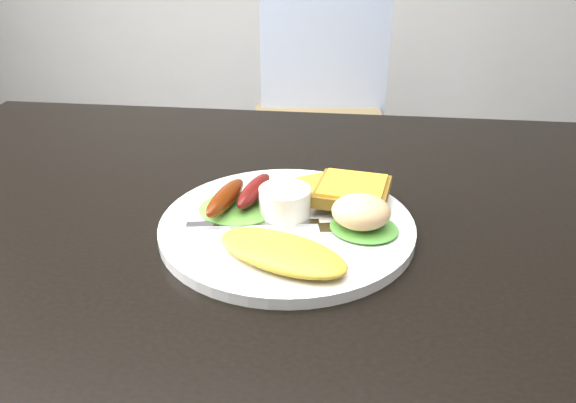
{
  "coord_description": "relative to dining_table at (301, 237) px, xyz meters",
  "views": [
    {
      "loc": [
        0.05,
        -0.56,
        1.07
      ],
      "look_at": [
        -0.01,
        -0.01,
        0.78
      ],
      "focal_mm": 35.0,
      "sensor_mm": 36.0,
      "label": 1
    }
  ],
  "objects": [
    {
      "name": "fork",
      "position": [
        -0.05,
        -0.03,
        0.03
      ],
      "size": [
        0.15,
        0.04,
        0.0
      ],
      "primitive_type": "cube",
      "rotation": [
        0.0,
        0.0,
        0.16
      ],
      "color": "#ADAFB7",
      "rests_on": "plate"
    },
    {
      "name": "sausage_b",
      "position": [
        -0.06,
        0.01,
        0.05
      ],
      "size": [
        0.04,
        0.09,
        0.02
      ],
      "primitive_type": "ellipsoid",
      "rotation": [
        0.0,
        0.0,
        -0.21
      ],
      "color": "#5A1514",
      "rests_on": "lettuce_left"
    },
    {
      "name": "sausage_a",
      "position": [
        -0.08,
        -0.01,
        0.05
      ],
      "size": [
        0.04,
        0.09,
        0.02
      ],
      "primitive_type": "ellipsoid",
      "rotation": [
        0.0,
        0.0,
        -0.2
      ],
      "color": "#672100",
      "rests_on": "lettuce_left"
    },
    {
      "name": "toast_a",
      "position": [
        0.03,
        0.06,
        0.04
      ],
      "size": [
        0.09,
        0.09,
        0.01
      ],
      "primitive_type": "cube",
      "rotation": [
        0.0,
        0.0,
        0.56
      ],
      "color": "#97681B",
      "rests_on": "plate"
    },
    {
      "name": "ramekin",
      "position": [
        -0.02,
        -0.01,
        0.05
      ],
      "size": [
        0.06,
        0.06,
        0.03
      ],
      "primitive_type": "cylinder",
      "rotation": [
        0.0,
        0.0,
        -0.1
      ],
      "color": "white",
      "rests_on": "plate"
    },
    {
      "name": "lettuce_right",
      "position": [
        0.07,
        -0.03,
        0.04
      ],
      "size": [
        0.09,
        0.09,
        0.01
      ],
      "primitive_type": "ellipsoid",
      "rotation": [
        0.0,
        0.0,
        -0.3
      ],
      "color": "#458D29",
      "rests_on": "plate"
    },
    {
      "name": "lettuce_left",
      "position": [
        -0.07,
        -0.0,
        0.04
      ],
      "size": [
        0.09,
        0.08,
        0.01
      ],
      "primitive_type": "ellipsoid",
      "rotation": [
        0.0,
        0.0,
        0.01
      ],
      "color": "#51832F",
      "rests_on": "plate"
    },
    {
      "name": "person",
      "position": [
        0.18,
        0.67,
        -0.06
      ],
      "size": [
        0.51,
        0.37,
        1.34
      ],
      "primitive_type": "imported",
      "rotation": [
        0.0,
        0.0,
        3.25
      ],
      "color": "navy",
      "rests_on": "ground"
    },
    {
      "name": "dining_chair",
      "position": [
        -0.05,
        1.11,
        -0.28
      ],
      "size": [
        0.46,
        0.46,
        0.05
      ],
      "primitive_type": "cube",
      "rotation": [
        0.0,
        0.0,
        0.1
      ],
      "color": "tan",
      "rests_on": "ground"
    },
    {
      "name": "plate",
      "position": [
        -0.01,
        -0.02,
        0.03
      ],
      "size": [
        0.28,
        0.28,
        0.01
      ],
      "primitive_type": "cylinder",
      "color": "white",
      "rests_on": "dining_table"
    },
    {
      "name": "toast_b",
      "position": [
        0.06,
        0.02,
        0.05
      ],
      "size": [
        0.09,
        0.09,
        0.01
      ],
      "primitive_type": "cube",
      "rotation": [
        0.0,
        0.0,
        -0.15
      ],
      "color": "brown",
      "rests_on": "toast_a"
    },
    {
      "name": "dining_table",
      "position": [
        0.0,
        0.0,
        0.0
      ],
      "size": [
        1.2,
        0.8,
        0.04
      ],
      "primitive_type": "cube",
      "color": "black",
      "rests_on": "ground"
    },
    {
      "name": "potato_salad",
      "position": [
        0.07,
        -0.03,
        0.06
      ],
      "size": [
        0.06,
        0.06,
        0.03
      ],
      "primitive_type": "ellipsoid",
      "rotation": [
        0.0,
        0.0,
        -0.02
      ],
      "color": "beige",
      "rests_on": "lettuce_right"
    },
    {
      "name": "omelette",
      "position": [
        -0.01,
        -0.1,
        0.04
      ],
      "size": [
        0.16,
        0.12,
        0.02
      ],
      "primitive_type": "ellipsoid",
      "rotation": [
        0.0,
        0.0,
        -0.42
      ],
      "color": "gold",
      "rests_on": "plate"
    }
  ]
}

